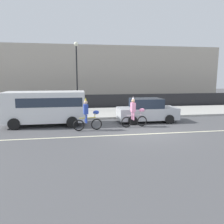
# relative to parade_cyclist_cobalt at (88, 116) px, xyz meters

# --- Properties ---
(ground_plane) EXTENTS (80.00, 80.00, 0.00)m
(ground_plane) POSITION_rel_parade_cyclist_cobalt_xyz_m (3.28, -0.85, -0.84)
(ground_plane) COLOR #4C4C4F
(road_centre_line) EXTENTS (36.00, 0.14, 0.01)m
(road_centre_line) POSITION_rel_parade_cyclist_cobalt_xyz_m (3.28, -1.35, -0.84)
(road_centre_line) COLOR beige
(road_centre_line) RESTS_ON ground
(sidewalk_curb) EXTENTS (60.00, 5.00, 0.15)m
(sidewalk_curb) POSITION_rel_parade_cyclist_cobalt_xyz_m (3.28, 5.65, -0.77)
(sidewalk_curb) COLOR #ADAAA3
(sidewalk_curb) RESTS_ON ground
(fence_line) EXTENTS (40.00, 0.08, 1.40)m
(fence_line) POSITION_rel_parade_cyclist_cobalt_xyz_m (3.28, 8.55, -0.14)
(fence_line) COLOR black
(fence_line) RESTS_ON ground
(building_backdrop) EXTENTS (28.00, 8.00, 6.73)m
(building_backdrop) POSITION_rel_parade_cyclist_cobalt_xyz_m (3.17, 17.15, 2.52)
(building_backdrop) COLOR #B2A899
(building_backdrop) RESTS_ON ground
(parade_cyclist_cobalt) EXTENTS (1.71, 0.51, 1.92)m
(parade_cyclist_cobalt) POSITION_rel_parade_cyclist_cobalt_xyz_m (0.00, 0.00, 0.00)
(parade_cyclist_cobalt) COLOR black
(parade_cyclist_cobalt) RESTS_ON ground
(parade_cyclist_pink) EXTENTS (1.72, 0.51, 1.92)m
(parade_cyclist_pink) POSITION_rel_parade_cyclist_cobalt_xyz_m (2.93, 0.44, 0.00)
(parade_cyclist_pink) COLOR black
(parade_cyclist_pink) RESTS_ON ground
(parked_van_white) EXTENTS (5.00, 2.22, 2.18)m
(parked_van_white) POSITION_rel_parade_cyclist_cobalt_xyz_m (-2.56, 1.85, 0.44)
(parked_van_white) COLOR white
(parked_van_white) RESTS_ON ground
(parked_car_silver) EXTENTS (4.10, 1.92, 1.64)m
(parked_car_silver) POSITION_rel_parade_cyclist_cobalt_xyz_m (4.19, 1.86, -0.06)
(parked_car_silver) COLOR #B7BABF
(parked_car_silver) RESTS_ON ground
(street_lamp_post) EXTENTS (0.36, 0.36, 5.86)m
(street_lamp_post) POSITION_rel_parade_cyclist_cobalt_xyz_m (-0.55, 6.66, 3.15)
(street_lamp_post) COLOR black
(street_lamp_post) RESTS_ON sidewalk_curb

